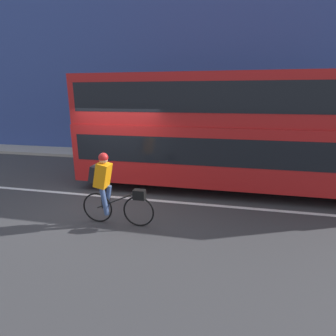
# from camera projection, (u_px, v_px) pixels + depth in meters

# --- Properties ---
(ground_plane) EXTENTS (80.00, 80.00, 0.00)m
(ground_plane) POSITION_uv_depth(u_px,v_px,m) (115.00, 198.00, 7.56)
(ground_plane) COLOR #38383A
(road_center_line) EXTENTS (50.00, 0.14, 0.01)m
(road_center_line) POSITION_uv_depth(u_px,v_px,m) (116.00, 197.00, 7.60)
(road_center_line) COLOR silver
(road_center_line) RESTS_ON ground_plane
(sidewalk_curb) EXTENTS (60.00, 1.61, 0.13)m
(sidewalk_curb) POSITION_uv_depth(u_px,v_px,m) (158.00, 156.00, 12.38)
(sidewalk_curb) COLOR #A8A399
(sidewalk_curb) RESTS_ON ground_plane
(building_facade) EXTENTS (60.00, 0.30, 8.74)m
(building_facade) POSITION_uv_depth(u_px,v_px,m) (163.00, 61.00, 12.12)
(building_facade) COLOR #33478C
(building_facade) RESTS_ON ground_plane
(bus) EXTENTS (9.25, 2.61, 3.44)m
(bus) POSITION_uv_depth(u_px,v_px,m) (232.00, 127.00, 7.93)
(bus) COLOR black
(bus) RESTS_ON ground_plane
(cyclist_on_bike) EXTENTS (1.71, 0.32, 1.66)m
(cyclist_on_bike) POSITION_uv_depth(u_px,v_px,m) (109.00, 187.00, 5.82)
(cyclist_on_bike) COLOR black
(cyclist_on_bike) RESTS_ON ground_plane
(trash_bin) EXTENTS (0.49, 0.49, 1.03)m
(trash_bin) POSITION_uv_depth(u_px,v_px,m) (244.00, 148.00, 11.36)
(trash_bin) COLOR #515156
(trash_bin) RESTS_ON sidewalk_curb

